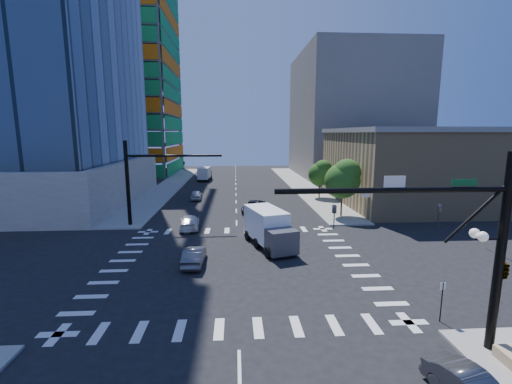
{
  "coord_description": "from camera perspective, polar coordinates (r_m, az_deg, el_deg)",
  "views": [
    {
      "loc": [
        -0.1,
        -25.13,
        9.89
      ],
      "look_at": [
        1.94,
        8.0,
        4.17
      ],
      "focal_mm": 24.0,
      "sensor_mm": 36.0,
      "label": 1
    }
  ],
  "objects": [
    {
      "name": "sidewalk_ne",
      "position": [
        67.06,
        7.36,
        1.27
      ],
      "size": [
        5.0,
        60.0,
        0.15
      ],
      "primitive_type": "cube",
      "color": "gray",
      "rests_on": "ground"
    },
    {
      "name": "box_truck_far",
      "position": [
        73.32,
        -8.5,
        2.9
      ],
      "size": [
        2.74,
        5.61,
        2.86
      ],
      "rotation": [
        0.0,
        0.0,
        3.06
      ],
      "color": "black",
      "rests_on": "ground"
    },
    {
      "name": "car_sb_mid",
      "position": [
        52.39,
        -9.94,
        -0.48
      ],
      "size": [
        1.8,
        4.18,
        1.4
      ],
      "primitive_type": "imported",
      "rotation": [
        0.0,
        0.0,
        3.18
      ],
      "color": "silver",
      "rests_on": "ground"
    },
    {
      "name": "box_truck_near",
      "position": [
        29.95,
        2.39,
        -6.61
      ],
      "size": [
        4.36,
        6.74,
        3.27
      ],
      "rotation": [
        0.0,
        0.0,
        0.3
      ],
      "color": "black",
      "rests_on": "ground"
    },
    {
      "name": "tree_north",
      "position": [
        53.0,
        10.75,
        3.2
      ],
      "size": [
        3.54,
        3.52,
        5.78
      ],
      "color": "#382316",
      "rests_on": "sidewalk_ne"
    },
    {
      "name": "sidewalk_nw",
      "position": [
        67.03,
        -14.14,
        1.05
      ],
      "size": [
        5.0,
        60.0,
        0.15
      ],
      "primitive_type": "cube",
      "color": "gray",
      "rests_on": "ground"
    },
    {
      "name": "tree_south",
      "position": [
        41.39,
        14.44,
        2.24
      ],
      "size": [
        4.16,
        4.16,
        6.82
      ],
      "color": "#382316",
      "rests_on": "sidewalk_ne"
    },
    {
      "name": "road_markings",
      "position": [
        27.01,
        -3.13,
        -11.71
      ],
      "size": [
        20.0,
        20.0,
        0.01
      ],
      "primitive_type": "cube",
      "color": "silver",
      "rests_on": "ground"
    },
    {
      "name": "construction_building",
      "position": [
        92.43,
        -21.8,
        18.26
      ],
      "size": [
        25.16,
        34.5,
        70.6
      ],
      "color": "slate",
      "rests_on": "ground"
    },
    {
      "name": "car_sb_near",
      "position": [
        36.65,
        -11.05,
        -4.93
      ],
      "size": [
        2.34,
        4.99,
        1.41
      ],
      "primitive_type": "imported",
      "rotation": [
        0.0,
        0.0,
        3.22
      ],
      "color": "silver",
      "rests_on": "ground"
    },
    {
      "name": "car_nb_far",
      "position": [
        43.49,
        -0.38,
        -2.43
      ],
      "size": [
        3.64,
        5.5,
        1.4
      ],
      "primitive_type": "imported",
      "rotation": [
        0.0,
        0.0,
        -0.28
      ],
      "color": "black",
      "rests_on": "ground"
    },
    {
      "name": "signal_mast_nw",
      "position": [
        38.2,
        -18.53,
        2.65
      ],
      "size": [
        10.2,
        0.4,
        9.0
      ],
      "color": "black",
      "rests_on": "sidewalk_nw"
    },
    {
      "name": "ground",
      "position": [
        27.01,
        -3.13,
        -11.72
      ],
      "size": [
        160.0,
        160.0,
        0.0
      ],
      "primitive_type": "plane",
      "color": "black",
      "rests_on": "ground"
    },
    {
      "name": "commercial_building",
      "position": [
        53.59,
        24.49,
        3.99
      ],
      "size": [
        20.5,
        22.5,
        10.6
      ],
      "color": "tan",
      "rests_on": "ground"
    },
    {
      "name": "bg_building_ne",
      "position": [
        84.69,
        15.51,
        12.2
      ],
      "size": [
        24.0,
        30.0,
        28.0
      ],
      "primitive_type": "cube",
      "color": "slate",
      "rests_on": "ground"
    },
    {
      "name": "no_parking_sign",
      "position": [
        21.19,
        28.58,
        -15.15
      ],
      "size": [
        0.3,
        0.06,
        2.2
      ],
      "color": "black",
      "rests_on": "ground"
    },
    {
      "name": "signal_mast_se",
      "position": [
        18.0,
        33.47,
        -7.63
      ],
      "size": [
        10.51,
        2.48,
        9.0
      ],
      "color": "black",
      "rests_on": "sidewalk_se"
    },
    {
      "name": "car_sb_cross",
      "position": [
        26.9,
        -10.26,
        -10.41
      ],
      "size": [
        1.52,
        4.15,
        1.36
      ],
      "primitive_type": "imported",
      "rotation": [
        0.0,
        0.0,
        3.12
      ],
      "color": "#505155",
      "rests_on": "ground"
    }
  ]
}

